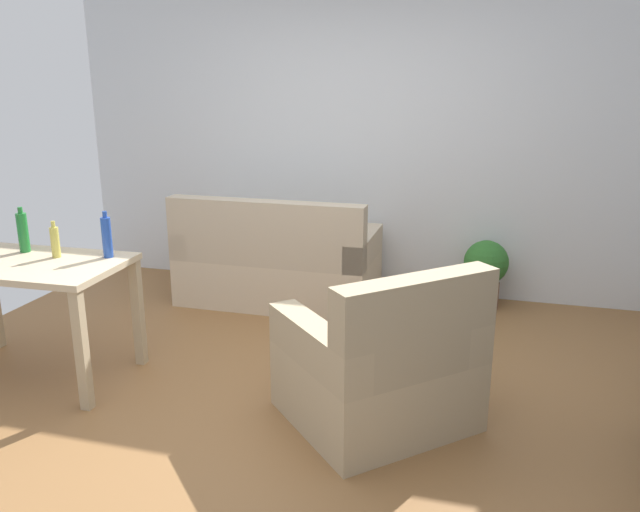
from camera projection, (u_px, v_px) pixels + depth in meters
name	position (u px, v px, depth m)	size (l,w,h in m)	color
ground_plane	(282.00, 399.00, 3.79)	(5.20, 4.40, 0.02)	olive
wall_rear	(362.00, 136.00, 5.45)	(5.20, 0.10, 2.70)	silver
couch	(277.00, 266.00, 5.32)	(1.61, 0.84, 0.92)	beige
desk	(27.00, 278.00, 3.90)	(1.22, 0.73, 0.76)	#C6B28E
potted_plant	(486.00, 269.00, 5.17)	(0.36, 0.36, 0.57)	brown
armchair	(382.00, 368.00, 3.44)	(1.23, 1.23, 0.92)	tan
bottle_green	(23.00, 232.00, 4.04)	(0.07, 0.07, 0.29)	#1E722D
bottle_squat	(56.00, 241.00, 3.93)	(0.05, 0.05, 0.23)	#BCB24C
bottle_blue	(107.00, 237.00, 3.92)	(0.06, 0.06, 0.29)	#2347A3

